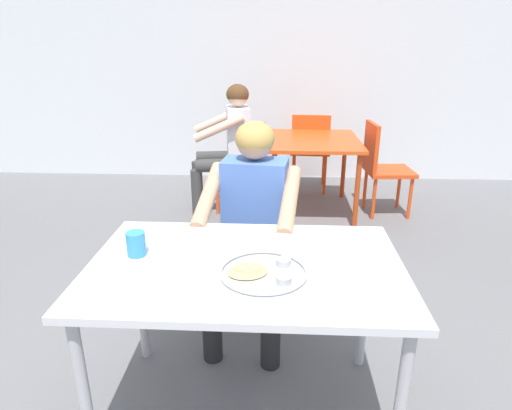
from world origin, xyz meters
name	(u,v)px	position (x,y,z in m)	size (l,w,h in m)	color
back_wall	(264,26)	(0.00, 3.73, 1.70)	(12.00, 0.12, 3.40)	silver
table_foreground	(246,280)	(0.07, 0.06, 0.66)	(1.23, 0.78, 0.74)	silver
thali_tray	(263,272)	(0.14, -0.03, 0.75)	(0.33, 0.33, 0.03)	#B7BABF
drinking_cup	(136,243)	(-0.38, 0.11, 0.79)	(0.08, 0.08, 0.10)	#338CBF
chair_foreground	(258,233)	(0.08, 0.90, 0.49)	(0.44, 0.45, 0.85)	#3F3F44
diner_foreground	(252,214)	(0.05, 0.68, 0.70)	(0.54, 0.59, 1.17)	black
table_background_red	(313,147)	(0.51, 2.55, 0.63)	(0.83, 0.96, 0.70)	#E04C19
chair_red_left	(247,163)	(-0.10, 2.52, 0.48)	(0.49, 0.48, 0.83)	#DF481A
chair_red_right	(381,163)	(1.14, 2.52, 0.49)	(0.44, 0.42, 0.86)	#DF4518
chair_red_far	(310,146)	(0.53, 3.15, 0.50)	(0.44, 0.46, 0.85)	#E64D1A
patron_background	(228,137)	(-0.28, 2.54, 0.71)	(0.59, 0.55, 1.19)	#3A3A3A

